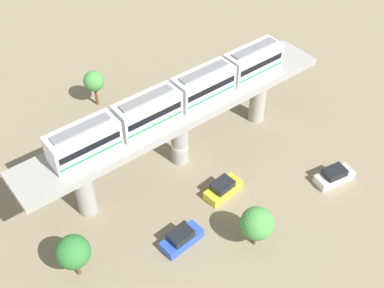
% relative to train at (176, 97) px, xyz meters
% --- Properties ---
extents(ground_plane, '(120.00, 120.00, 0.00)m').
position_rel_train_xyz_m(ground_plane, '(0.00, -0.28, -8.99)').
color(ground_plane, '#84755B').
extents(viaduct, '(5.20, 35.80, 7.46)m').
position_rel_train_xyz_m(viaduct, '(0.00, -0.28, -3.15)').
color(viaduct, '#999691').
rests_on(viaduct, ground).
extents(train, '(2.64, 27.45, 3.24)m').
position_rel_train_xyz_m(train, '(0.00, 0.00, 0.00)').
color(train, white).
rests_on(train, viaduct).
extents(parked_car_blue, '(2.11, 4.32, 1.76)m').
position_rel_train_xyz_m(parked_car_blue, '(-9.01, 6.38, -8.25)').
color(parked_car_blue, '#284CB7').
rests_on(parked_car_blue, ground).
extents(parked_car_yellow, '(2.22, 4.36, 1.76)m').
position_rel_train_xyz_m(parked_car_yellow, '(-6.70, -0.79, -8.25)').
color(parked_car_yellow, yellow).
rests_on(parked_car_yellow, ground).
extents(parked_car_white, '(2.56, 4.46, 1.76)m').
position_rel_train_xyz_m(parked_car_white, '(-12.66, -11.32, -8.25)').
color(parked_car_white, white).
rests_on(parked_car_white, ground).
extents(tree_near_viaduct, '(3.16, 3.16, 4.64)m').
position_rel_train_xyz_m(tree_near_viaduct, '(-13.29, 0.92, -5.95)').
color(tree_near_viaduct, brown).
rests_on(tree_near_viaduct, ground).
extents(tree_mid_lot, '(2.58, 2.58, 4.87)m').
position_rel_train_xyz_m(tree_mid_lot, '(14.45, 1.96, -5.46)').
color(tree_mid_lot, brown).
rests_on(tree_mid_lot, ground).
extents(tree_far_corner, '(3.09, 3.09, 4.90)m').
position_rel_train_xyz_m(tree_far_corner, '(-5.87, 15.66, -5.66)').
color(tree_far_corner, brown).
rests_on(tree_far_corner, ground).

